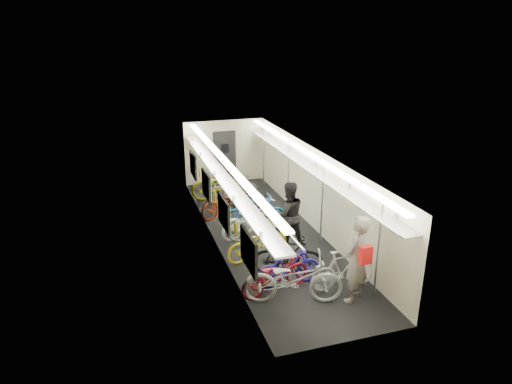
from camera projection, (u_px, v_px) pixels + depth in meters
train_car_shell at (247, 174)px, 13.15m from camera, size 10.00×10.00×10.00m
bicycle_0 at (293, 279)px, 9.74m from camera, size 2.26×1.33×1.12m
bicycle_1 at (289, 267)px, 10.41m from camera, size 1.58×0.47×0.95m
bicycle_2 at (275, 274)px, 10.14m from camera, size 1.84×1.00×0.92m
bicycle_3 at (288, 256)px, 10.86m from camera, size 1.75×1.03×1.01m
bicycle_4 at (258, 242)px, 11.65m from camera, size 1.84×0.98×0.92m
bicycle_5 at (258, 223)px, 12.65m from camera, size 1.70×0.51×1.02m
bicycle_6 at (252, 218)px, 12.96m from camera, size 2.15×1.35×1.06m
bicycle_7 at (255, 213)px, 13.20m from camera, size 1.96×0.87×1.14m
bicycle_8 at (226, 201)px, 14.33m from camera, size 2.01×1.40×1.00m
bicycle_9 at (241, 199)px, 14.53m from camera, size 1.61×0.65×0.94m
bicycle_10 at (221, 186)px, 15.52m from camera, size 2.19×1.40×1.09m
bicycle_11 at (344, 269)px, 10.27m from camera, size 1.67×0.54×0.99m
bicycle_12 at (233, 188)px, 15.56m from camera, size 1.82×0.73×0.94m
passenger_near at (356, 259)px, 9.70m from camera, size 0.86×0.79×1.97m
passenger_mid at (288, 215)px, 12.13m from camera, size 0.94×0.76×1.86m
backpack at (365, 255)px, 9.25m from camera, size 0.26×0.15×0.38m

